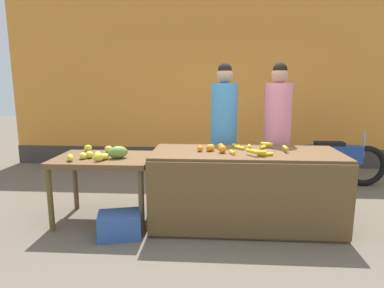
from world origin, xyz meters
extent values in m
plane|color=#665B4C|center=(0.00, 0.00, 0.00)|extent=(24.00, 24.00, 0.00)
cube|color=orange|center=(0.00, 2.79, 1.65)|extent=(7.93, 0.20, 3.31)
cube|color=#3F3833|center=(0.00, 2.68, 0.18)|extent=(7.93, 0.04, 0.36)
cube|color=brown|center=(0.35, 0.00, 0.43)|extent=(2.09, 0.81, 0.86)
cube|color=brown|center=(0.35, -0.42, 0.43)|extent=(2.09, 0.03, 0.80)
cube|color=brown|center=(-1.27, 0.00, 0.74)|extent=(1.10, 0.76, 0.06)
cylinder|color=brown|center=(-1.77, -0.33, 0.36)|extent=(0.06, 0.06, 0.71)
cylinder|color=brown|center=(-0.77, -0.33, 0.36)|extent=(0.06, 0.06, 0.71)
cylinder|color=brown|center=(-1.77, 0.33, 0.36)|extent=(0.06, 0.06, 0.71)
cylinder|color=brown|center=(-0.77, 0.33, 0.36)|extent=(0.06, 0.06, 0.71)
cylinder|color=yellow|center=(0.46, -0.07, 0.88)|extent=(0.14, 0.09, 0.04)
cylinder|color=gold|center=(0.52, -0.20, 0.88)|extent=(0.15, 0.09, 0.04)
cylinder|color=yellow|center=(0.19, -0.14, 0.88)|extent=(0.06, 0.14, 0.04)
cylinder|color=yellow|center=(0.41, 0.21, 0.88)|extent=(0.06, 0.14, 0.04)
cylinder|color=gold|center=(0.58, 0.19, 0.88)|extent=(0.12, 0.14, 0.04)
cylinder|color=gold|center=(0.27, 0.24, 0.88)|extent=(0.11, 0.13, 0.04)
cylinder|color=gold|center=(0.55, -0.22, 0.88)|extent=(0.14, 0.08, 0.04)
cylinder|color=gold|center=(0.29, 0.12, 0.88)|extent=(0.13, 0.13, 0.04)
cylinder|color=yellow|center=(0.47, -0.26, 0.91)|extent=(0.12, 0.04, 0.04)
cylinder|color=gold|center=(0.62, 0.22, 0.91)|extent=(0.14, 0.09, 0.04)
cylinder|color=yellow|center=(0.79, 0.00, 0.91)|extent=(0.04, 0.14, 0.04)
cylinder|color=gold|center=(0.39, -0.20, 0.91)|extent=(0.11, 0.12, 0.04)
sphere|color=orange|center=(-0.03, 0.01, 0.90)|extent=(0.08, 0.08, 0.08)
sphere|color=orange|center=(0.09, -0.10, 0.90)|extent=(0.09, 0.09, 0.09)
sphere|color=orange|center=(-0.05, -0.01, 0.90)|extent=(0.08, 0.08, 0.08)
sphere|color=orange|center=(0.08, 0.08, 0.89)|extent=(0.07, 0.07, 0.07)
sphere|color=orange|center=(-0.16, -0.04, 0.89)|extent=(0.07, 0.07, 0.07)
ellipsoid|color=#DFCA49|center=(-1.41, -0.08, 0.81)|extent=(0.10, 0.08, 0.08)
ellipsoid|color=yellow|center=(-1.57, 0.29, 0.81)|extent=(0.11, 0.09, 0.08)
ellipsoid|color=yellow|center=(-1.25, -0.22, 0.82)|extent=(0.13, 0.13, 0.09)
ellipsoid|color=#DEC947|center=(-1.29, 0.24, 0.81)|extent=(0.10, 0.09, 0.08)
ellipsoid|color=yellow|center=(-1.30, -0.11, 0.81)|extent=(0.09, 0.12, 0.08)
ellipsoid|color=yellow|center=(-1.21, -0.13, 0.81)|extent=(0.12, 0.13, 0.07)
ellipsoid|color=yellow|center=(-1.46, -0.12, 0.81)|extent=(0.11, 0.12, 0.07)
ellipsoid|color=yellow|center=(-1.56, -0.23, 0.81)|extent=(0.11, 0.13, 0.08)
ellipsoid|color=olive|center=(-1.08, -0.06, 0.84)|extent=(0.26, 0.22, 0.14)
cylinder|color=#33333D|center=(0.13, 0.66, 0.36)|extent=(0.29, 0.29, 0.72)
cylinder|color=#3F8CCC|center=(0.13, 0.66, 1.17)|extent=(0.34, 0.34, 0.89)
sphere|color=tan|center=(0.13, 0.66, 1.70)|extent=(0.21, 0.21, 0.21)
sphere|color=black|center=(0.13, 0.66, 1.77)|extent=(0.18, 0.18, 0.18)
cylinder|color=#33333D|center=(0.81, 0.64, 0.36)|extent=(0.29, 0.29, 0.72)
cylinder|color=pink|center=(0.81, 0.64, 1.17)|extent=(0.34, 0.34, 0.89)
sphere|color=tan|center=(0.81, 0.64, 1.71)|extent=(0.21, 0.21, 0.21)
sphere|color=black|center=(0.81, 0.64, 1.77)|extent=(0.18, 0.18, 0.18)
torus|color=black|center=(2.39, 1.56, 0.33)|extent=(0.65, 0.09, 0.65)
torus|color=black|center=(1.44, 1.56, 0.33)|extent=(0.65, 0.09, 0.65)
cube|color=navy|center=(1.91, 1.56, 0.51)|extent=(0.80, 0.18, 0.28)
cube|color=black|center=(1.81, 1.56, 0.67)|extent=(0.44, 0.16, 0.08)
cylinder|color=gray|center=(2.34, 1.56, 0.68)|extent=(0.04, 0.04, 0.40)
cube|color=#3359A5|center=(-0.99, -0.41, 0.13)|extent=(0.50, 0.41, 0.26)
ellipsoid|color=tan|center=(-0.47, 0.84, 0.28)|extent=(0.46, 0.47, 0.56)
camera|label=1|loc=(-0.02, -3.59, 1.61)|focal=30.54mm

